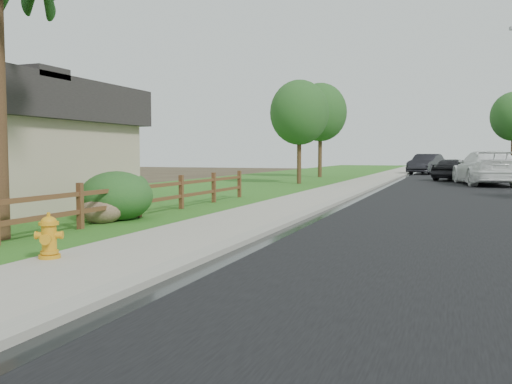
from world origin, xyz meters
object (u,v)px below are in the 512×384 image
at_px(fire_hydrant, 49,237).
at_px(dark_car_mid, 454,169).
at_px(ranch_fence, 112,200).
at_px(white_suv, 486,168).

distance_m(fire_hydrant, dark_car_mid, 31.59).
height_order(ranch_fence, white_suv, white_suv).
xyz_separation_m(ranch_fence, white_suv, (9.53, 21.74, 0.35)).
relative_size(fire_hydrant, white_suv, 0.11).
relative_size(ranch_fence, dark_car_mid, 3.85).
bearing_deg(white_suv, ranch_fence, 56.05).
height_order(fire_hydrant, dark_car_mid, dark_car_mid).
distance_m(ranch_fence, white_suv, 23.74).
bearing_deg(white_suv, dark_car_mid, -81.54).
height_order(fire_hydrant, white_suv, white_suv).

